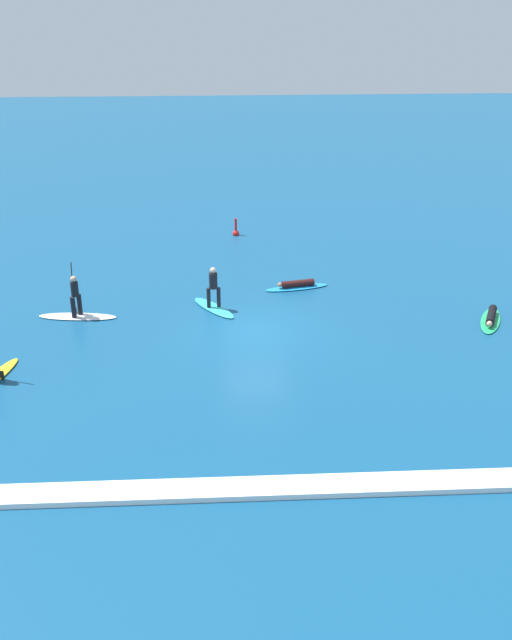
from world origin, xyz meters
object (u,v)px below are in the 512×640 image
object	(u,v)px
surfer_on_green_board	(491,318)
marker_buoy	(236,232)
surfer_on_blue_board	(297,286)
surfer_on_teal_board	(214,298)
surfer_on_white_board	(77,308)

from	to	relation	value
surfer_on_green_board	marker_buoy	xyz separation A→B (m)	(-10.27, 11.52, 0.03)
surfer_on_green_board	surfer_on_blue_board	bearing A→B (deg)	-93.21
marker_buoy	surfer_on_green_board	bearing A→B (deg)	-48.27
surfer_on_green_board	surfer_on_teal_board	size ratio (longest dim) A/B	1.07
surfer_on_blue_board	marker_buoy	world-z (taller)	marker_buoy
surfer_on_white_board	surfer_on_blue_board	xyz separation A→B (m)	(9.53, 2.61, -0.31)
surfer_on_green_board	surfer_on_teal_board	bearing A→B (deg)	-75.34
surfer_on_green_board	surfer_on_teal_board	world-z (taller)	surfer_on_teal_board
surfer_on_white_board	surfer_on_teal_board	distance (m)	5.76
surfer_on_white_board	surfer_on_blue_board	world-z (taller)	surfer_on_white_board
surfer_on_green_board	marker_buoy	bearing A→B (deg)	-114.41
surfer_on_green_board	marker_buoy	world-z (taller)	marker_buoy
surfer_on_teal_board	marker_buoy	xyz separation A→B (m)	(1.21, 9.66, -0.33)
surfer_on_blue_board	surfer_on_white_board	bearing A→B (deg)	3.92
surfer_on_teal_board	marker_buoy	size ratio (longest dim) A/B	2.48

